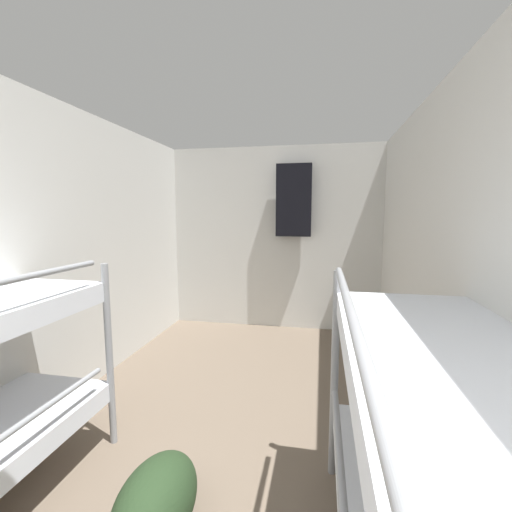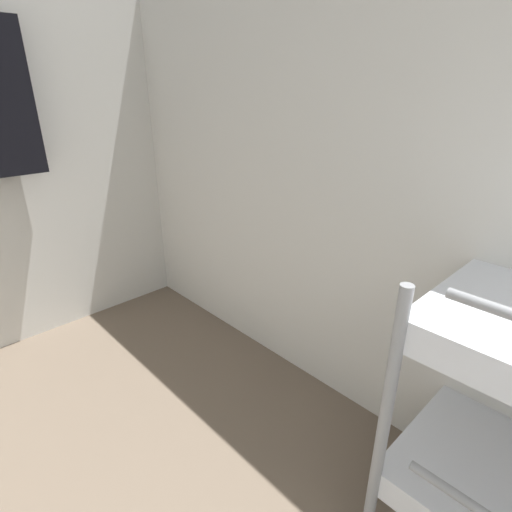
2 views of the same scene
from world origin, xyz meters
name	(u,v)px [view 2 (image 2 of 2)]	position (x,y,z in m)	size (l,w,h in m)	color
wall_right	(462,230)	(1.40, 2.47, 1.19)	(0.06, 5.06, 2.39)	silver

